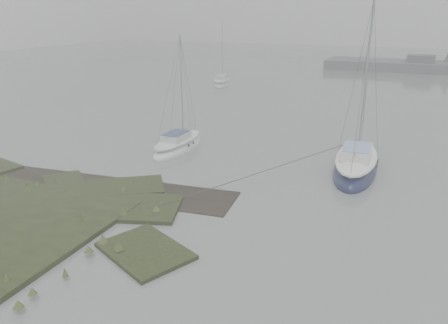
# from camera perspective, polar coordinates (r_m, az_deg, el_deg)

# --- Properties ---
(ground) EXTENTS (160.00, 160.00, 0.00)m
(ground) POSITION_cam_1_polar(r_m,az_deg,el_deg) (44.71, 11.03, 7.41)
(ground) COLOR slate
(ground) RESTS_ON ground
(sailboat_main) EXTENTS (2.65, 7.36, 10.28)m
(sailboat_main) POSITION_cam_1_polar(r_m,az_deg,el_deg) (26.38, 16.81, -0.54)
(sailboat_main) COLOR #13193A
(sailboat_main) RESTS_ON ground
(sailboat_white) EXTENTS (1.92, 5.72, 8.04)m
(sailboat_white) POSITION_cam_1_polar(r_m,az_deg,el_deg) (29.44, -6.03, 2.09)
(sailboat_white) COLOR silver
(sailboat_white) RESTS_ON ground
(sailboat_far_a) EXTENTS (3.60, 6.20, 8.31)m
(sailboat_far_a) POSITION_cam_1_polar(r_m,az_deg,el_deg) (55.71, -0.31, 10.30)
(sailboat_far_a) COLOR silver
(sailboat_far_a) RESTS_ON ground
(sailboat_far_c) EXTENTS (4.83, 3.32, 6.52)m
(sailboat_far_c) POSITION_cam_1_polar(r_m,az_deg,el_deg) (77.20, 14.34, 12.16)
(sailboat_far_c) COLOR #B8BEC2
(sailboat_far_c) RESTS_ON ground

